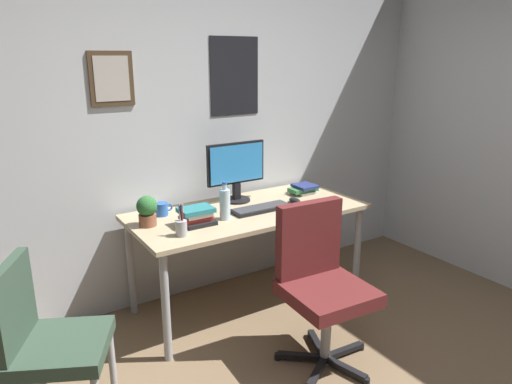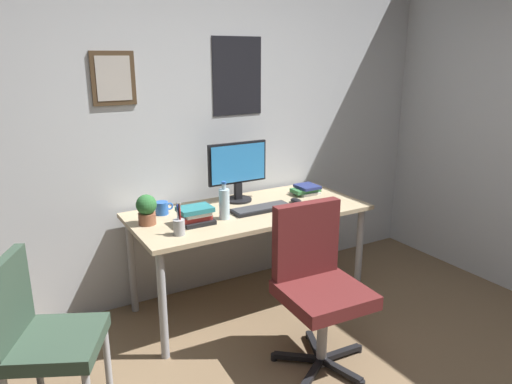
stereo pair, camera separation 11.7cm
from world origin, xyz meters
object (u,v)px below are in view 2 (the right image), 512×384
object	(u,v)px
water_bottle	(224,203)
book_stack_left	(307,189)
book_stack_right	(196,215)
pen_cup	(179,226)
keyboard	(261,209)
office_chair	(317,278)
side_chair	(40,332)
monitor	(238,169)
computer_mouse	(296,201)
coffee_mug_near	(162,208)
potted_plant	(146,209)

from	to	relation	value
water_bottle	book_stack_left	xyz separation A→B (m)	(0.81, 0.20, -0.07)
water_bottle	book_stack_right	world-z (taller)	water_bottle
water_bottle	pen_cup	world-z (taller)	water_bottle
keyboard	book_stack_right	world-z (taller)	book_stack_right
office_chair	water_bottle	distance (m)	0.78
side_chair	book_stack_left	bearing A→B (deg)	17.29
book_stack_right	water_bottle	bearing A→B (deg)	-1.74
monitor	computer_mouse	size ratio (longest dim) A/B	4.18
computer_mouse	water_bottle	xyz separation A→B (m)	(-0.60, -0.04, 0.09)
keyboard	water_bottle	world-z (taller)	water_bottle
water_bottle	coffee_mug_near	distance (m)	0.44
keyboard	pen_cup	world-z (taller)	pen_cup
monitor	water_bottle	world-z (taller)	monitor
monitor	book_stack_right	size ratio (longest dim) A/B	2.11
coffee_mug_near	potted_plant	distance (m)	0.21
side_chair	book_stack_left	xyz separation A→B (m)	(2.00, 0.62, 0.26)
potted_plant	book_stack_left	size ratio (longest dim) A/B	0.89
coffee_mug_near	computer_mouse	bearing A→B (deg)	-15.43
coffee_mug_near	book_stack_right	bearing A→B (deg)	-66.95
monitor	book_stack_right	xyz separation A→B (m)	(-0.47, -0.30, -0.18)
computer_mouse	pen_cup	bearing A→B (deg)	-170.43
side_chair	potted_plant	bearing A→B (deg)	38.69
monitor	potted_plant	xyz separation A→B (m)	(-0.74, -0.16, -0.13)
potted_plant	pen_cup	bearing A→B (deg)	-68.43
computer_mouse	potted_plant	xyz separation A→B (m)	(-1.07, 0.11, 0.09)
keyboard	coffee_mug_near	distance (m)	0.68
monitor	book_stack_left	distance (m)	0.59
monitor	pen_cup	bearing A→B (deg)	-145.43
office_chair	keyboard	bearing A→B (deg)	85.98
keyboard	book_stack_right	bearing A→B (deg)	-177.44
office_chair	potted_plant	xyz separation A→B (m)	(-0.72, 0.83, 0.31)
book_stack_left	book_stack_right	distance (m)	1.02
office_chair	book_stack_left	xyz separation A→B (m)	(0.56, 0.87, 0.24)
pen_cup	book_stack_right	size ratio (longest dim) A/B	0.92
book_stack_right	pen_cup	bearing A→B (deg)	-141.72
keyboard	potted_plant	distance (m)	0.79
computer_mouse	water_bottle	bearing A→B (deg)	-176.22
keyboard	computer_mouse	world-z (taller)	computer_mouse
computer_mouse	book_stack_left	xyz separation A→B (m)	(0.21, 0.16, 0.02)
water_bottle	coffee_mug_near	xyz separation A→B (m)	(-0.32, 0.29, -0.06)
book_stack_left	book_stack_right	size ratio (longest dim) A/B	1.00
potted_plant	pen_cup	world-z (taller)	pen_cup
monitor	coffee_mug_near	distance (m)	0.62
side_chair	book_stack_right	bearing A→B (deg)	23.52
office_chair	keyboard	xyz separation A→B (m)	(0.05, 0.71, 0.21)
office_chair	keyboard	size ratio (longest dim) A/B	2.21
water_bottle	book_stack_left	bearing A→B (deg)	13.64
pen_cup	book_stack_right	world-z (taller)	pen_cup
side_chair	book_stack_right	xyz separation A→B (m)	(1.00, 0.43, 0.28)
potted_plant	computer_mouse	bearing A→B (deg)	-6.02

